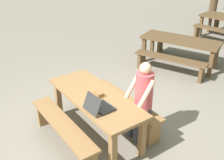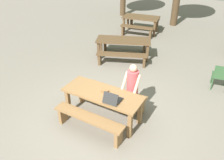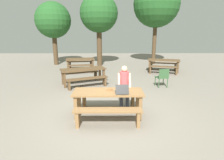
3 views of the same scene
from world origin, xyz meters
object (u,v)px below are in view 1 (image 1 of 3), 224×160
at_px(picnic_table_front, 95,102).
at_px(picnic_table_distant, 180,43).
at_px(laptop, 98,106).
at_px(small_pouch, 98,94).
at_px(person_seated, 142,96).

relative_size(picnic_table_front, picnic_table_distant, 0.92).
height_order(laptop, small_pouch, laptop).
distance_m(small_pouch, picnic_table_distant, 3.44).
height_order(picnic_table_front, person_seated, person_seated).
distance_m(small_pouch, person_seated, 0.68).
bearing_deg(person_seated, picnic_table_front, -130.53).
distance_m(laptop, small_pouch, 0.38).
xyz_separation_m(laptop, picnic_table_distant, (-1.52, 3.43, -0.19)).
height_order(person_seated, picnic_table_distant, person_seated).
relative_size(laptop, small_pouch, 2.52).
relative_size(picnic_table_front, small_pouch, 12.42).
distance_m(picnic_table_front, person_seated, 0.75).
bearing_deg(laptop, small_pouch, -35.40).
xyz_separation_m(person_seated, picnic_table_distant, (-1.63, 2.70, -0.16)).
xyz_separation_m(laptop, small_pouch, (-0.32, 0.20, -0.03)).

